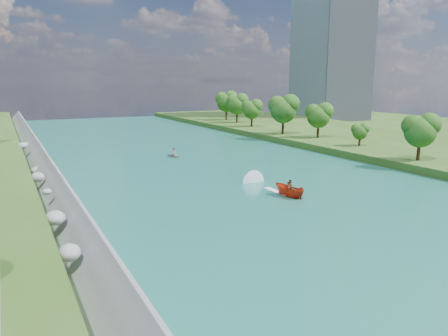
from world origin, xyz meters
TOP-DOWN VIEW (x-y plane):
  - ground at (0.00, 0.00)m, footprint 260.00×260.00m
  - river_water at (0.00, 20.00)m, footprint 55.00×240.00m
  - berm_east at (49.50, 20.00)m, footprint 44.00×240.00m
  - riprap_bank at (-25.87, 19.16)m, footprint 4.64×236.00m
  - office_tower at (82.50, 95.00)m, footprint 22.00×22.00m
  - trees_east at (37.13, 40.78)m, footprint 19.98×140.23m
  - motorboat at (1.72, 7.94)m, footprint 3.60×19.18m
  - raft at (-0.87, 41.38)m, footprint 2.98×3.71m

SIDE VIEW (x-z plane):
  - ground at x=0.00m, z-range 0.00..0.00m
  - river_water at x=0.00m, z-range 0.00..0.10m
  - raft at x=-0.87m, z-range -0.36..1.34m
  - berm_east at x=49.50m, z-range 0.00..1.50m
  - motorboat at x=1.72m, z-range -0.17..1.90m
  - riprap_bank at x=-25.87m, z-range -0.39..4.03m
  - trees_east at x=37.13m, z-range 0.84..12.32m
  - office_tower at x=82.50m, z-range 0.00..60.00m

